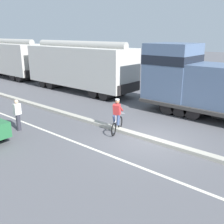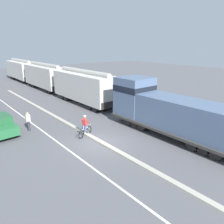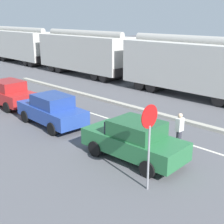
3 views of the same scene
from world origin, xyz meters
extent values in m
plane|color=#56565B|center=(0.00, 0.00, 0.00)|extent=(120.00, 120.00, 0.00)
cube|color=#B2AD9E|center=(0.00, 6.00, 0.08)|extent=(0.36, 36.00, 0.16)
cube|color=silver|center=(-2.40, 6.00, 0.00)|extent=(0.14, 36.00, 0.01)
cube|color=slate|center=(5.27, 1.78, 2.45)|extent=(2.80, 2.80, 3.50)
cube|color=black|center=(5.27, 1.78, 3.24)|extent=(2.83, 2.83, 0.56)
cylinder|color=black|center=(5.27, 1.37, 0.50)|extent=(2.40, 1.00, 1.00)
cylinder|color=black|center=(5.27, 0.57, 0.50)|extent=(2.40, 1.00, 1.00)
cylinder|color=black|center=(5.27, -0.23, 0.50)|extent=(2.40, 1.00, 1.00)
cube|color=beige|center=(5.27, 10.38, 2.15)|extent=(2.90, 10.40, 3.10)
cylinder|color=#A7A59E|center=(5.27, 10.38, 3.88)|extent=(0.60, 9.88, 0.60)
cube|color=black|center=(5.27, 15.63, 0.95)|extent=(2.61, 0.10, 0.70)
cube|color=black|center=(5.27, 5.13, 0.95)|extent=(2.61, 0.10, 0.70)
cylinder|color=black|center=(5.27, 14.16, 0.45)|extent=(2.46, 0.90, 0.90)
cylinder|color=black|center=(5.27, 13.06, 0.45)|extent=(2.46, 0.90, 0.90)
cylinder|color=black|center=(5.27, 7.71, 0.45)|extent=(2.46, 0.90, 0.90)
cylinder|color=black|center=(5.27, 6.61, 0.45)|extent=(2.46, 0.90, 0.90)
cube|color=beige|center=(5.27, 21.98, 2.15)|extent=(2.90, 10.40, 3.10)
cylinder|color=#A2A099|center=(5.27, 21.98, 3.88)|extent=(0.60, 9.88, 0.60)
cube|color=black|center=(5.27, 16.73, 0.95)|extent=(2.61, 0.10, 0.70)
cylinder|color=black|center=(5.27, 19.31, 0.45)|extent=(2.46, 0.90, 0.90)
cylinder|color=black|center=(5.27, 18.21, 0.45)|extent=(2.46, 0.90, 0.90)
cylinder|color=black|center=(-4.38, 5.30, 0.32)|extent=(0.25, 0.65, 0.64)
torus|color=black|center=(0.33, 1.99, 0.33)|extent=(0.64, 0.30, 0.66)
torus|color=black|center=(-0.65, 1.61, 0.33)|extent=(0.64, 0.30, 0.66)
cylinder|color=silver|center=(-0.16, 1.80, 0.63)|extent=(0.75, 0.33, 0.05)
cylinder|color=silver|center=(-0.07, 1.83, 0.45)|extent=(0.46, 0.22, 0.36)
cylinder|color=silver|center=(-0.36, 1.72, 0.78)|extent=(0.04, 0.04, 0.30)
cylinder|color=silver|center=(0.26, 1.96, 0.88)|extent=(0.21, 0.46, 0.04)
cylinder|color=#38476B|center=(-0.31, 1.85, 0.68)|extent=(0.33, 0.24, 0.52)
cylinder|color=#38476B|center=(-0.23, 1.66, 0.68)|extent=(0.30, 0.23, 0.52)
cube|color=red|center=(-0.20, 1.78, 1.20)|extent=(0.43, 0.44, 0.57)
sphere|color=#9E7051|center=(-0.14, 1.81, 1.59)|extent=(0.22, 0.22, 0.22)
cylinder|color=white|center=(-0.14, 1.81, 1.69)|extent=(0.22, 0.22, 0.05)
cylinder|color=red|center=(-0.08, 2.00, 1.20)|extent=(0.46, 0.25, 0.36)
cylinder|color=red|center=(0.04, 1.70, 1.20)|extent=(0.46, 0.25, 0.36)
cylinder|color=#33333D|center=(-3.23, 5.80, 0.42)|extent=(0.22, 0.22, 0.85)
cube|color=white|center=(-3.23, 5.80, 1.13)|extent=(0.34, 0.22, 0.56)
sphere|color=beige|center=(-3.23, 5.80, 1.52)|extent=(0.20, 0.20, 0.20)
camera|label=1|loc=(-9.74, -6.04, 4.82)|focal=42.00mm
camera|label=2|loc=(-8.76, -12.01, 7.06)|focal=35.00mm
camera|label=3|loc=(-13.83, -0.81, 5.45)|focal=50.00mm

